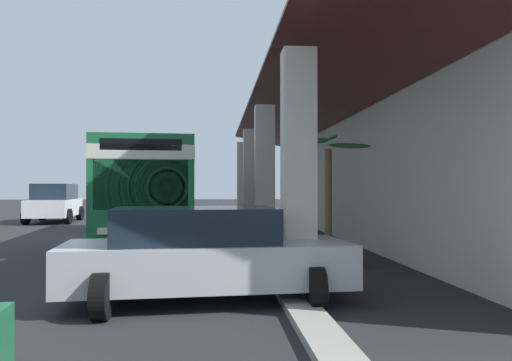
{
  "coord_description": "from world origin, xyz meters",
  "views": [
    {
      "loc": [
        19.24,
        3.98,
        1.78
      ],
      "look_at": [
        3.61,
        5.21,
        1.99
      ],
      "focal_mm": 36.66,
      "sensor_mm": 36.0,
      "label": 1
    }
  ],
  "objects": [
    {
      "name": "ground",
      "position": [
        0.0,
        8.0,
        0.0
      ],
      "size": [
        120.0,
        120.0,
        0.0
      ],
      "primitive_type": "plane",
      "color": "#262628"
    },
    {
      "name": "curb_strip",
      "position": [
        1.34,
        5.23,
        0.06
      ],
      "size": [
        29.19,
        0.5,
        0.12
      ],
      "primitive_type": "cube",
      "color": "#9E998E",
      "rests_on": "ground"
    },
    {
      "name": "transit_bus",
      "position": [
        0.99,
        1.71,
        1.85
      ],
      "size": [
        11.39,
        3.56,
        3.34
      ],
      "color": "#196638",
      "rests_on": "ground"
    },
    {
      "name": "parked_sedan_silver",
      "position": [
        11.05,
        3.81,
        0.75
      ],
      "size": [
        2.71,
        4.55,
        1.47
      ],
      "color": "#B2B5BA",
      "rests_on": "ground"
    },
    {
      "name": "parked_suv_white",
      "position": [
        -8.3,
        -4.23,
        1.02
      ],
      "size": [
        4.94,
        2.46,
        1.97
      ],
      "color": "silver",
      "rests_on": "ground"
    },
    {
      "name": "potted_palm",
      "position": [
        7.3,
        6.61,
        0.64
      ],
      "size": [
        1.79,
        1.96,
        3.0
      ],
      "color": "brown",
      "rests_on": "ground"
    }
  ]
}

